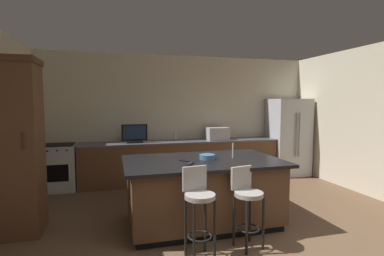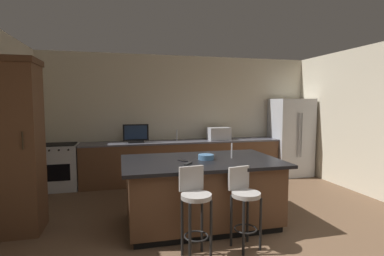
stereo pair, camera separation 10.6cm
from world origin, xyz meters
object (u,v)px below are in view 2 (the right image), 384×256
Objects in this scene: cabinet_tower at (14,144)px; microwave at (219,134)px; tv_monitor at (136,134)px; tv_remote at (188,164)px; kitchen_island at (201,191)px; range_oven at (58,167)px; bar_stool_right at (244,200)px; cell_phone at (183,161)px; fruit_bowl at (206,157)px; refrigerator at (291,137)px; bar_stool_left at (195,204)px.

microwave is (3.53, 1.97, -0.16)m from cabinet_tower.
tv_monitor is 2.57m from tv_remote.
kitchen_island reaches higher than range_oven.
bar_stool_right is 6.41× the size of cell_phone.
fruit_bowl is (2.40, -2.29, 0.51)m from range_oven.
range_oven is at bearing 178.11° from tv_monitor.
refrigerator is 3.58m from fruit_bowl.
tv_monitor is 0.52× the size of bar_stool_left.
bar_stool_right is (-2.55, -3.04, -0.34)m from refrigerator.
bar_stool_right reaches higher than kitchen_island.
bar_stool_right is at bearing -70.15° from tv_monitor.
cell_phone is at bearing -119.88° from microwave.
tv_remote reaches higher than cell_phone.
cabinet_tower is 2.57m from fruit_bowl.
cell_phone is (-3.13, -2.27, 0.02)m from refrigerator.
range_oven is at bearing 135.41° from kitchen_island.
cell_phone is (-0.27, -0.03, 0.46)m from kitchen_island.
cabinet_tower is (-0.14, -1.97, 0.74)m from range_oven.
tv_remote is (-3.12, -2.51, 0.03)m from refrigerator.
cell_phone is at bearing -48.49° from range_oven.
fruit_bowl is at bearing -69.06° from tv_monitor.
tv_monitor is at bearing 180.00° from refrigerator.
fruit_bowl is (-0.99, -2.30, -0.07)m from microwave.
cabinet_tower is 2.53m from bar_stool_left.
refrigerator reaches higher than cell_phone.
cell_phone is at bearing 114.16° from bar_stool_right.
refrigerator is at bearing 37.11° from bar_stool_right.
fruit_bowl is at bearing -7.27° from cabinet_tower.
refrigerator is 1.80× the size of bar_stool_left.
tv_monitor is (-1.85, -0.05, 0.04)m from microwave.
tv_monitor is (1.54, -0.05, 0.62)m from range_oven.
kitchen_island is 3.27m from range_oven.
tv_monitor reaches higher than fruit_bowl.
fruit_bowl is (0.07, -0.00, 0.49)m from kitchen_island.
kitchen_island is at bearing -44.59° from range_oven.
cell_phone is (-0.58, 0.77, 0.36)m from bar_stool_right.
microwave is 0.47× the size of bar_stool_left.
refrigerator is 1.99× the size of range_oven.
refrigerator is 5.21m from range_oven.
kitchen_island is 13.00× the size of tv_remote.
cabinet_tower is 4.81× the size of microwave.
tv_remote is at bearing 76.48° from bar_stool_left.
refrigerator is 3.46× the size of tv_monitor.
cabinet_tower reaches higher than bar_stool_right.
bar_stool_left reaches higher than kitchen_island.
bar_stool_right is (-0.75, -3.09, -0.46)m from microwave.
cell_phone is at bearing -176.14° from fruit_bowl.
cabinet_tower is (-5.33, -1.92, 0.28)m from refrigerator.
microwave is 1.85m from tv_monitor.
fruit_bowl is (0.86, -2.24, -0.11)m from tv_monitor.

